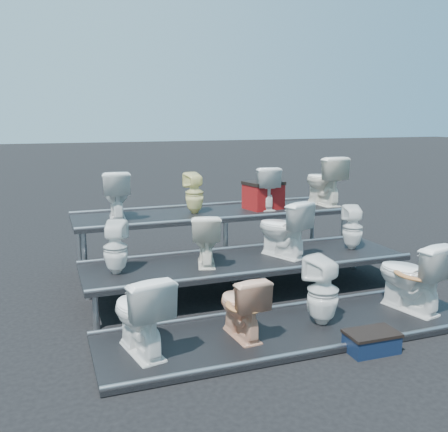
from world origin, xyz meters
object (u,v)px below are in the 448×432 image
object	(u,v)px
toilet_3	(411,275)
toilet_4	(116,248)
toilet_1	(241,305)
toilet_7	(353,227)
toilet_8	(116,195)
toilet_10	(263,187)
toilet_2	(323,291)
toilet_9	(194,193)
red_crate	(263,197)
step_stool	(371,343)
toilet_6	(283,228)
toilet_0	(140,313)
toilet_11	(324,180)
toilet_5	(206,239)

from	to	relation	value
toilet_3	toilet_4	bearing A→B (deg)	-35.29
toilet_1	toilet_7	distance (m)	2.58
toilet_8	toilet_10	distance (m)	2.28
toilet_2	toilet_4	distance (m)	2.43
toilet_2	toilet_8	world-z (taller)	toilet_8
toilet_8	toilet_3	bearing A→B (deg)	143.69
toilet_8	toilet_9	size ratio (longest dim) A/B	1.12
toilet_7	toilet_10	bearing A→B (deg)	-44.74
toilet_1	toilet_7	bearing A→B (deg)	-154.30
red_crate	step_stool	xyz separation A→B (m)	(-0.28, -3.23, -0.96)
toilet_6	red_crate	size ratio (longest dim) A/B	1.42
toilet_0	step_stool	xyz separation A→B (m)	(2.16, -0.65, -0.37)
toilet_4	toilet_8	xyz separation A→B (m)	(0.21, 1.30, 0.43)
toilet_6	toilet_11	distance (m)	1.95
toilet_3	red_crate	xyz separation A→B (m)	(-0.71, 2.58, 0.57)
toilet_3	toilet_9	xyz separation A→B (m)	(-1.83, 2.60, 0.69)
red_crate	toilet_6	bearing A→B (deg)	-114.95
toilet_6	toilet_8	distance (m)	2.39
toilet_6	toilet_9	xyz separation A→B (m)	(-0.82, 1.30, 0.33)
toilet_2	step_stool	xyz separation A→B (m)	(0.18, -0.65, -0.35)
toilet_8	toilet_10	xyz separation A→B (m)	(2.28, 0.00, -0.01)
toilet_11	red_crate	bearing A→B (deg)	-2.31
toilet_6	toilet_8	xyz separation A→B (m)	(-1.97, 1.30, 0.36)
red_crate	step_stool	bearing A→B (deg)	-106.81
toilet_7	toilet_1	bearing A→B (deg)	44.91
toilet_1	toilet_2	size ratio (longest dim) A/B	0.89
toilet_0	toilet_6	size ratio (longest dim) A/B	1.05
toilet_2	toilet_5	size ratio (longest dim) A/B	1.16
toilet_6	toilet_2	bearing A→B (deg)	60.16
toilet_3	toilet_4	xyz separation A→B (m)	(-3.19, 1.30, 0.30)
toilet_2	toilet_9	bearing A→B (deg)	-94.23
toilet_7	step_stool	xyz separation A→B (m)	(-1.07, -1.95, -0.68)
toilet_10	step_stool	bearing A→B (deg)	90.57
red_crate	toilet_11	bearing A→B (deg)	-10.78
toilet_4	toilet_6	size ratio (longest dim) A/B	0.83
toilet_4	toilet_6	bearing A→B (deg)	-158.76
toilet_5	toilet_4	bearing A→B (deg)	15.97
toilet_0	toilet_5	bearing A→B (deg)	-141.40
toilet_9	toilet_10	distance (m)	1.13
toilet_9	step_stool	size ratio (longest dim) A/B	1.23
toilet_10	toilet_11	xyz separation A→B (m)	(1.08, 0.00, 0.07)
toilet_11	step_stool	bearing A→B (deg)	63.79
toilet_8	toilet_11	xyz separation A→B (m)	(3.36, 0.00, 0.06)
toilet_7	toilet_11	distance (m)	1.42
toilet_1	toilet_2	distance (m)	0.95
toilet_4	toilet_7	bearing A→B (deg)	-158.76
toilet_3	red_crate	size ratio (longest dim) A/B	1.58
toilet_3	toilet_10	distance (m)	2.79
toilet_4	toilet_10	size ratio (longest dim) A/B	0.95
toilet_4	step_stool	xyz separation A→B (m)	(2.20, -1.95, -0.69)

